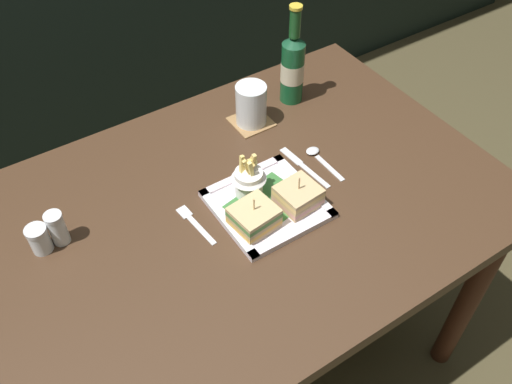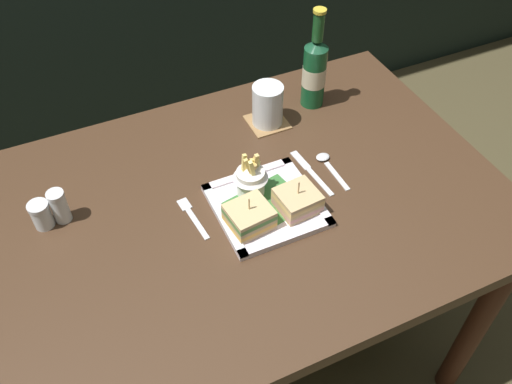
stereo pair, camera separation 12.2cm
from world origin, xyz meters
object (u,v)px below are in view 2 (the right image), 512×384
square_plate (266,206)px  pepper_shaker (60,208)px  spoon (327,162)px  fries_cup (251,177)px  salt_shaker (42,216)px  water_glass (268,107)px  sandwich_half_right (298,200)px  knife (310,171)px  dining_table (246,228)px  sandwich_half_left (249,217)px  beer_bottle (314,70)px  fork (192,216)px

square_plate → pepper_shaker: size_ratio=2.76×
square_plate → spoon: bearing=19.3°
fries_cup → salt_shaker: bearing=166.5°
water_glass → sandwich_half_right: bearing=-103.4°
water_glass → knife: bearing=-86.0°
square_plate → fries_cup: bearing=107.3°
square_plate → spoon: size_ratio=1.71×
sandwich_half_right → dining_table: bearing=140.2°
sandwich_half_right → salt_shaker: (-0.53, 0.20, -0.00)m
sandwich_half_right → square_plate: bearing=148.0°
fries_cup → pepper_shaker: (-0.41, 0.11, -0.02)m
square_plate → water_glass: size_ratio=2.08×
fries_cup → pepper_shaker: size_ratio=1.32×
sandwich_half_left → fries_cup: fries_cup is taller
salt_shaker → pepper_shaker: pepper_shaker is taller
fries_cup → beer_bottle: beer_bottle is taller
sandwich_half_right → sandwich_half_left: bearing=180.0°
spoon → knife: bearing=-172.5°
water_glass → spoon: (0.06, -0.20, -0.05)m
sandwich_half_left → sandwich_half_right: sandwich_half_left is taller
sandwich_half_left → sandwich_half_right: (0.12, 0.00, -0.00)m
water_glass → fries_cup: bearing=-123.9°
sandwich_half_right → fork: bearing=159.4°
fries_cup → spoon: 0.22m
sandwich_half_right → beer_bottle: 0.41m
dining_table → knife: (0.18, 0.02, 0.10)m
dining_table → square_plate: 0.12m
sandwich_half_right → beer_bottle: (0.22, 0.34, 0.07)m
dining_table → beer_bottle: bearing=39.5°
square_plate → knife: size_ratio=1.33×
knife → water_glass: bearing=94.0°
square_plate → beer_bottle: bearing=46.8°
beer_bottle → pepper_shaker: size_ratio=3.34×
fries_cup → dining_table: bearing=-147.7°
knife → fork: bearing=-177.1°
square_plate → beer_bottle: beer_bottle is taller
sandwich_half_right → water_glass: size_ratio=0.86×
fries_cup → fork: bearing=-178.3°
fork → dining_table: bearing=-3.0°
fries_cup → sandwich_half_left: bearing=-116.1°
fork → salt_shaker: bearing=159.7°
pepper_shaker → water_glass: bearing=11.5°
sandwich_half_left → square_plate: bearing=32.0°
sandwich_half_left → fork: 0.14m
sandwich_half_right → pepper_shaker: (-0.49, 0.20, 0.00)m
beer_bottle → knife: beer_bottle is taller
sandwich_half_left → fork: (-0.10, 0.08, -0.03)m
spoon → sandwich_half_left: bearing=-157.5°
square_plate → knife: (0.15, 0.06, -0.01)m
square_plate → salt_shaker: salt_shaker is taller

